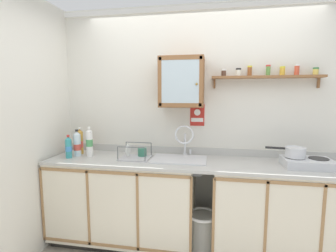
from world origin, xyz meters
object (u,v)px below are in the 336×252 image
at_px(bottle_opaque_white_1, 89,143).
at_px(saucepan, 295,152).
at_px(wall_cabinet, 182,82).
at_px(dish_rack, 134,156).
at_px(trash_bin, 202,233).
at_px(bottle_detergent_teal_2, 69,148).
at_px(warning_sign, 197,115).
at_px(bottle_water_clear_3, 77,144).
at_px(sink, 180,160).
at_px(hot_plate_stove, 307,163).
at_px(bottle_juice_amber_0, 80,142).
at_px(mug, 142,152).

bearing_deg(bottle_opaque_white_1, saucepan, 0.16).
xyz_separation_m(saucepan, wall_cabinet, (-1.10, 0.15, 0.67)).
bearing_deg(wall_cabinet, saucepan, -7.96).
height_order(dish_rack, trash_bin, dish_rack).
xyz_separation_m(bottle_detergent_teal_2, warning_sign, (1.34, 0.41, 0.33)).
distance_m(saucepan, bottle_water_clear_3, 2.25).
distance_m(sink, saucepan, 1.11).
bearing_deg(hot_plate_stove, bottle_water_clear_3, 179.65).
distance_m(bottle_juice_amber_0, trash_bin, 1.67).
bearing_deg(wall_cabinet, bottle_water_clear_3, -171.87).
height_order(hot_plate_stove, trash_bin, hot_plate_stove).
bearing_deg(bottle_water_clear_3, sink, 2.10).
relative_size(sink, wall_cabinet, 1.08).
bearing_deg(bottle_juice_amber_0, bottle_opaque_white_1, -29.58).
relative_size(mug, wall_cabinet, 0.24).
distance_m(mug, trash_bin, 1.04).
bearing_deg(dish_rack, sink, 5.65).
bearing_deg(bottle_opaque_white_1, hot_plate_stove, -0.44).
height_order(bottle_detergent_teal_2, warning_sign, warning_sign).
distance_m(bottle_detergent_teal_2, trash_bin, 1.66).
distance_m(bottle_detergent_teal_2, bottle_water_clear_3, 0.11).
bearing_deg(dish_rack, bottle_opaque_white_1, 179.07).
distance_m(bottle_juice_amber_0, bottle_opaque_white_1, 0.19).
height_order(saucepan, bottle_opaque_white_1, bottle_opaque_white_1).
xyz_separation_m(dish_rack, mug, (0.06, 0.08, 0.03)).
bearing_deg(bottle_detergent_teal_2, mug, 13.10).
xyz_separation_m(bottle_juice_amber_0, trash_bin, (1.42, -0.19, -0.86)).
bearing_deg(mug, hot_plate_stove, -3.00).
bearing_deg(trash_bin, wall_cabinet, 135.29).
bearing_deg(wall_cabinet, mug, -167.62).
xyz_separation_m(saucepan, bottle_detergent_teal_2, (-2.29, -0.11, -0.02)).
bearing_deg(wall_cabinet, hot_plate_stove, -8.32).
distance_m(saucepan, wall_cabinet, 1.30).
bearing_deg(bottle_opaque_white_1, bottle_detergent_teal_2, -149.43).
relative_size(mug, warning_sign, 0.52).
distance_m(hot_plate_stove, trash_bin, 1.23).
relative_size(hot_plate_stove, bottle_water_clear_3, 1.47).
distance_m(bottle_juice_amber_0, wall_cabinet, 1.34).
bearing_deg(bottle_juice_amber_0, bottle_water_clear_3, -76.15).
xyz_separation_m(bottle_opaque_white_1, mug, (0.58, 0.07, -0.10)).
distance_m(bottle_juice_amber_0, bottle_water_clear_3, 0.10).
distance_m(dish_rack, wall_cabinet, 0.93).
xyz_separation_m(bottle_water_clear_3, warning_sign, (1.30, 0.30, 0.32)).
xyz_separation_m(bottle_juice_amber_0, bottle_detergent_teal_2, (-0.02, -0.20, -0.02)).
xyz_separation_m(bottle_juice_amber_0, mug, (0.75, -0.03, -0.09)).
bearing_deg(bottle_water_clear_3, saucepan, 0.22).
height_order(bottle_opaque_white_1, trash_bin, bottle_opaque_white_1).
height_order(dish_rack, warning_sign, warning_sign).
xyz_separation_m(dish_rack, warning_sign, (0.64, 0.31, 0.42)).
distance_m(hot_plate_stove, dish_rack, 1.69).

